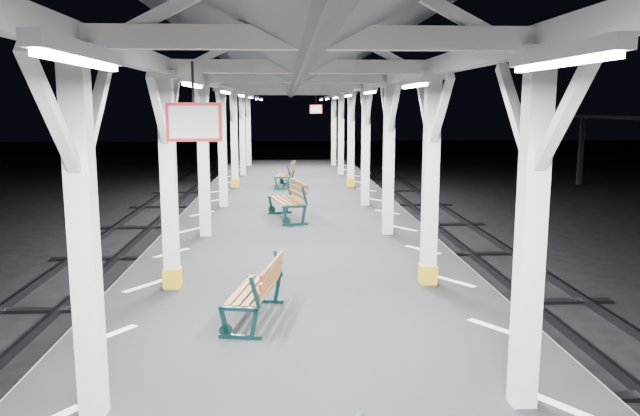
{
  "coord_description": "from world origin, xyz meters",
  "views": [
    {
      "loc": [
        -0.21,
        -7.45,
        3.81
      ],
      "look_at": [
        0.31,
        2.32,
        2.2
      ],
      "focal_mm": 35.0,
      "sensor_mm": 36.0,
      "label": 1
    }
  ],
  "objects": [
    {
      "name": "canopy",
      "position": [
        0.0,
        -0.02,
        4.56
      ],
      "size": [
        5.4,
        49.0,
        4.65
      ],
      "color": "silver",
      "rests_on": "platform"
    },
    {
      "name": "ground",
      "position": [
        0.0,
        0.0,
        0.0
      ],
      "size": [
        120.0,
        120.0,
        0.0
      ],
      "primitive_type": "plane",
      "color": "black",
      "rests_on": "ground"
    },
    {
      "name": "bench_extra",
      "position": [
        -0.2,
        14.12,
        1.47
      ],
      "size": [
        0.76,
        1.66,
        0.87
      ],
      "rotation": [
        0.0,
        0.0,
        -0.1
      ],
      "color": "#0D2B2B",
      "rests_on": "platform"
    },
    {
      "name": "bench_mid",
      "position": [
        -0.59,
        0.5,
        1.43
      ],
      "size": [
        0.8,
        1.55,
        0.8
      ],
      "rotation": [
        0.0,
        0.0,
        -0.18
      ],
      "color": "#0D2B2B",
      "rests_on": "platform"
    },
    {
      "name": "bench_far",
      "position": [
        -0.13,
        7.89,
        1.51
      ],
      "size": [
        1.02,
        1.86,
        0.95
      ],
      "rotation": [
        0.0,
        0.0,
        0.22
      ],
      "color": "#0D2B2B",
      "rests_on": "platform"
    },
    {
      "name": "hazard_stripes_left",
      "position": [
        -2.45,
        0.0,
        1.0
      ],
      "size": [
        1.0,
        48.0,
        0.01
      ],
      "primitive_type": "cube",
      "color": "silver",
      "rests_on": "platform"
    },
    {
      "name": "hazard_stripes_right",
      "position": [
        2.45,
        0.0,
        1.0
      ],
      "size": [
        1.0,
        48.0,
        0.01
      ],
      "primitive_type": "cube",
      "color": "silver",
      "rests_on": "platform"
    },
    {
      "name": "platform",
      "position": [
        0.0,
        0.0,
        0.5
      ],
      "size": [
        6.0,
        50.0,
        1.0
      ],
      "primitive_type": "cube",
      "color": "black",
      "rests_on": "ground"
    }
  ]
}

